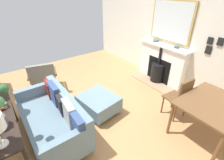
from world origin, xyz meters
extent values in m
cube|color=#A87A4C|center=(0.00, 0.00, 0.00)|extent=(4.80, 5.93, 0.01)
cube|color=silver|center=(-2.40, 0.00, 1.35)|extent=(0.12, 5.93, 2.69)
cube|color=#9E7A5B|center=(-1.91, 0.17, 0.01)|extent=(0.40, 1.32, 0.03)
cube|color=white|center=(-2.23, 0.17, 0.51)|extent=(0.23, 1.39, 1.01)
cube|color=black|center=(-2.13, 0.17, 0.36)|extent=(0.06, 0.73, 0.66)
cylinder|color=black|center=(-2.09, 0.17, 0.28)|extent=(0.36, 0.36, 0.49)
cylinder|color=black|center=(-2.09, 0.17, 0.53)|extent=(0.38, 0.38, 0.02)
cylinder|color=black|center=(-2.09, 0.17, 0.78)|extent=(0.07, 0.07, 0.47)
cube|color=white|center=(-2.20, 0.17, 1.04)|extent=(0.28, 1.47, 0.05)
cube|color=tan|center=(-2.32, 0.17, 1.63)|extent=(0.04, 1.16, 1.00)
cube|color=silver|center=(-2.30, 0.17, 1.63)|extent=(0.01, 1.08, 0.92)
cylinder|color=#334C56|center=(-2.22, -0.15, 1.08)|extent=(0.15, 0.15, 0.04)
torus|color=#334C56|center=(-2.22, -0.15, 1.10)|extent=(0.15, 0.15, 0.01)
cylinder|color=#334C56|center=(-2.22, 0.52, 1.08)|extent=(0.13, 0.13, 0.04)
torus|color=#334C56|center=(-2.22, 0.52, 1.10)|extent=(0.13, 0.13, 0.01)
cylinder|color=#B2B2B7|center=(1.30, -0.39, 0.05)|extent=(0.04, 0.04, 0.10)
cylinder|color=#B2B2B7|center=(0.66, -0.40, 0.05)|extent=(0.04, 0.04, 0.10)
cylinder|color=#B2B2B7|center=(0.63, 1.05, 0.05)|extent=(0.04, 0.04, 0.10)
cube|color=slate|center=(0.97, 0.33, 0.26)|extent=(0.83, 1.72, 0.31)
cube|color=slate|center=(0.62, 0.33, 0.58)|extent=(0.17, 1.71, 0.33)
cube|color=slate|center=(0.98, -0.46, 0.52)|extent=(0.77, 0.13, 0.22)
cube|color=slate|center=(0.95, 1.13, 0.52)|extent=(0.77, 0.13, 0.22)
cube|color=maroon|center=(0.73, -0.29, 0.56)|extent=(0.14, 0.35, 0.34)
cube|color=#334775|center=(0.73, -0.01, 0.60)|extent=(0.11, 0.42, 0.42)
cube|color=black|center=(0.72, 0.33, 0.57)|extent=(0.14, 0.35, 0.35)
cube|color=#99999E|center=(0.72, 0.66, 0.59)|extent=(0.15, 0.40, 0.39)
cube|color=#334775|center=(0.71, 0.98, 0.58)|extent=(0.13, 0.37, 0.37)
cylinder|color=#B2B2B7|center=(0.26, 0.05, 0.04)|extent=(0.04, 0.04, 0.09)
cylinder|color=#B2B2B7|center=(0.18, 0.66, 0.04)|extent=(0.04, 0.04, 0.09)
cylinder|color=#B2B2B7|center=(-0.27, -0.02, 0.04)|extent=(0.04, 0.04, 0.09)
cylinder|color=#B2B2B7|center=(-0.35, 0.59, 0.04)|extent=(0.04, 0.04, 0.09)
cube|color=slate|center=(-0.05, 0.32, 0.24)|extent=(0.77, 0.86, 0.30)
cube|color=brown|center=(0.31, -1.48, 0.18)|extent=(0.05, 0.05, 0.36)
cube|color=brown|center=(0.81, -1.60, 0.18)|extent=(0.05, 0.05, 0.36)
cube|color=brown|center=(0.42, -1.02, 0.18)|extent=(0.05, 0.05, 0.36)
cube|color=brown|center=(0.92, -1.14, 0.18)|extent=(0.05, 0.05, 0.36)
cube|color=slate|center=(0.62, -1.31, 0.38)|extent=(0.72, 0.69, 0.08)
cube|color=slate|center=(0.68, -1.07, 0.61)|extent=(0.61, 0.25, 0.39)
cube|color=brown|center=(0.30, -1.23, 0.47)|extent=(0.17, 0.53, 0.04)
cube|color=brown|center=(0.93, -1.39, 0.47)|extent=(0.17, 0.53, 0.04)
cube|color=black|center=(1.46, -0.43, 0.37)|extent=(0.04, 0.04, 0.74)
cylinder|color=white|center=(1.63, 0.93, 0.78)|extent=(0.14, 0.14, 0.02)
sphere|color=#26562D|center=(1.44, 0.56, 1.29)|extent=(0.12, 0.12, 0.12)
cylinder|color=brown|center=(-1.78, 1.58, 0.35)|extent=(0.05, 0.05, 0.69)
cylinder|color=brown|center=(-0.76, 1.58, 0.35)|extent=(0.05, 0.05, 0.69)
cylinder|color=brown|center=(-0.76, 2.38, 0.35)|extent=(0.05, 0.05, 0.69)
cube|color=brown|center=(-1.27, 1.98, 0.71)|extent=(1.12, 0.89, 0.03)
cylinder|color=brown|center=(-1.44, 1.17, 0.21)|extent=(0.03, 0.03, 0.43)
cylinder|color=brown|center=(-1.12, 1.14, 0.21)|extent=(0.03, 0.03, 0.43)
cylinder|color=brown|center=(-1.42, 1.48, 0.21)|extent=(0.03, 0.03, 0.43)
cylinder|color=brown|center=(-1.10, 1.46, 0.21)|extent=(0.03, 0.03, 0.43)
cube|color=brown|center=(-1.27, 1.31, 0.43)|extent=(0.43, 0.43, 0.02)
cube|color=brown|center=(-1.26, 1.48, 0.67)|extent=(0.36, 0.06, 0.46)
cube|color=black|center=(-2.33, 1.19, 1.39)|extent=(0.02, 0.11, 0.15)
cube|color=black|center=(-2.33, 1.39, 1.42)|extent=(0.02, 0.12, 0.16)
cube|color=black|center=(-2.33, 1.21, 1.19)|extent=(0.02, 0.12, 0.18)
camera|label=1|loc=(1.34, 2.71, 2.39)|focal=26.11mm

